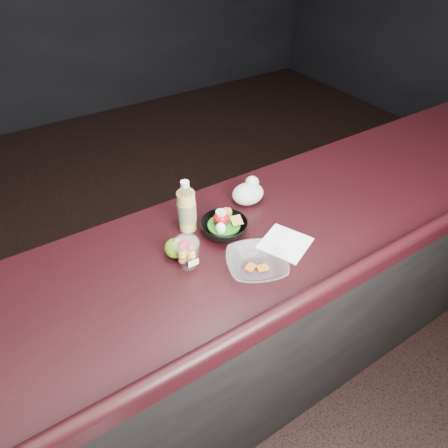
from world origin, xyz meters
The scene contains 10 objects.
ground centered at (0.00, 0.00, 0.00)m, with size 8.00×8.00×0.00m, color black.
room_shell centered at (0.00, 0.00, 1.83)m, with size 8.00×8.00×8.00m.
counter centered at (0.00, 0.30, 0.51)m, with size 4.06×0.71×1.02m.
lemonade_bottle centered at (-0.07, 0.46, 1.11)m, with size 0.07×0.07×0.21m.
fruit_cup centered at (-0.16, 0.29, 1.08)m, with size 0.09×0.09×0.12m.
green_apple centered at (-0.18, 0.35, 1.05)m, with size 0.07×0.07×0.08m.
plastic_bag centered at (0.22, 0.48, 1.06)m, with size 0.14×0.11×0.10m.
snack_bowl centered at (0.03, 0.36, 1.05)m, with size 0.19×0.19×0.10m.
takeout_bowl centered at (0.02, 0.14, 1.05)m, with size 0.27×0.27×0.05m.
paper_napkin centered at (0.19, 0.19, 1.02)m, with size 0.16×0.16×0.00m, color white.
Camera 1 is at (-0.58, -0.60, 2.00)m, focal length 32.00 mm.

